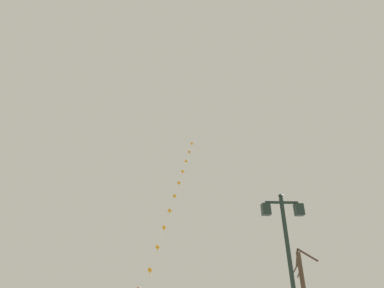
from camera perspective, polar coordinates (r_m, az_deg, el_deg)
twin_lantern_lamp_post at (r=10.51m, az=18.28°, el=-17.02°), size 1.45×0.28×4.71m
kite_train at (r=24.91m, az=-3.61°, el=-10.59°), size 3.85×10.67×16.32m
bare_tree at (r=21.21m, az=21.21°, el=-23.95°), size 1.83×1.72×3.95m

